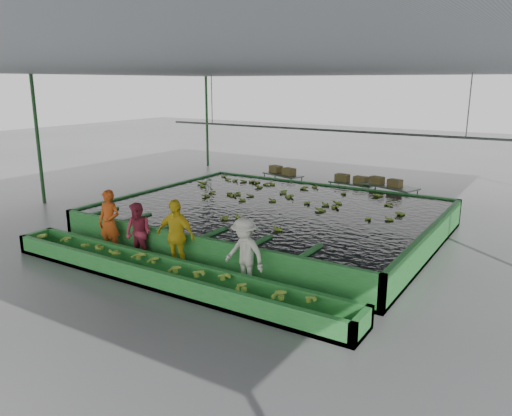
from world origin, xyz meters
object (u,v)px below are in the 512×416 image
Objects in this scene: worker_b at (138,233)px; box_stack_right at (386,185)px; worker_a at (109,223)px; packing_table_left at (283,183)px; packing_table_mid at (352,193)px; box_stack_mid at (351,183)px; worker_c at (176,236)px; box_stack_left at (282,174)px; packing_table_right at (389,198)px; flotation_tank at (273,218)px; worker_d at (245,254)px; sorting_trough at (165,274)px.

worker_b is 9.73m from box_stack_right.
worker_a is 9.55m from packing_table_left.
box_stack_mid is at bearing -141.21° from packing_table_mid.
packing_table_left is 1.00× the size of packing_table_mid.
box_stack_mid is (-0.05, -0.04, 0.42)m from packing_table_mid.
worker_c is (2.41, 0.00, 0.02)m from worker_a.
worker_a reaches higher than worker_b.
worker_c is 9.87m from box_stack_left.
worker_c reaches higher than packing_table_right.
worker_b reaches higher than box_stack_right.
flotation_tank is at bearing 79.80° from worker_c.
worker_b is (1.10, 0.00, -0.11)m from worker_a.
worker_d is at bearing -83.28° from box_stack_mid.
worker_c is 9.40m from box_stack_mid.
worker_b is (-1.64, -4.30, 0.36)m from flotation_tank.
sorting_trough is 2.93m from worker_a.
worker_c reaches higher than worker_b.
worker_b is 1.32m from worker_c.
sorting_trough is 10.18m from box_stack_mid.
packing_table_mid is 0.42m from box_stack_mid.
worker_a is at bearing -91.10° from packing_table_left.
packing_table_right is 1.72m from box_stack_mid.
packing_table_right is at bearing -11.46° from box_stack_mid.
flotation_tank is 5.46× the size of packing_table_left.
sorting_trough is 10.74m from box_stack_left.
packing_table_mid is (3.45, 9.39, -0.50)m from worker_a.
worker_a is at bearing -110.19° from packing_table_mid.
worker_a is at bearing 174.13° from worker_c.
packing_table_left is (-0.92, 9.54, -0.39)m from worker_b.
flotation_tank is 5.43× the size of worker_a.
flotation_tank is 1.00× the size of sorting_trough.
box_stack_left is (0.12, 9.60, -0.09)m from worker_a.
worker_c is 1.40× the size of box_stack_mid.
worker_c is 1.03× the size of packing_table_left.
packing_table_left is at bearing 78.01° from worker_a.
flotation_tank is 5.10m from box_stack_mid.
box_stack_left is (-0.06, 0.06, 0.42)m from packing_table_left.
packing_table_left is (-2.23, 9.54, -0.53)m from worker_c.
worker_b is 1.17× the size of box_stack_left.
worker_b is 0.88× the size of packing_table_left.
sorting_trough is 2.03m from worker_d.
worker_c reaches higher than flotation_tank.
worker_a is 10.01m from packing_table_mid.
worker_b is 9.65m from box_stack_left.
flotation_tank is 4.67m from worker_d.
worker_c is (-0.33, 0.80, 0.69)m from sorting_trough.
box_stack_mid is at bearing -3.42° from packing_table_left.
worker_c is at bearing -10.89° from worker_a.
worker_b is at bearing -110.83° from flotation_tank.
worker_b reaches higher than flotation_tank.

